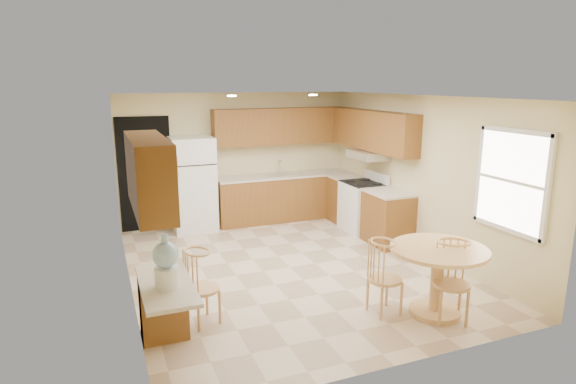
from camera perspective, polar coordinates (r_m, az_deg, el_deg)
name	(u,v)px	position (r m, az deg, el deg)	size (l,w,h in m)	color
floor	(290,267)	(7.26, 0.20, -8.90)	(5.50, 5.50, 0.00)	beige
ceiling	(290,97)	(6.74, 0.22, 11.23)	(4.50, 5.50, 0.02)	white
wall_back	(237,158)	(9.46, -6.03, 4.05)	(4.50, 0.02, 2.50)	beige
wall_front	(402,244)	(4.55, 13.31, -6.06)	(4.50, 0.02, 2.50)	beige
wall_left	(125,199)	(6.42, -18.76, -0.83)	(0.02, 5.50, 2.50)	beige
wall_right	(420,174)	(7.99, 15.36, 2.02)	(0.02, 5.50, 2.50)	beige
doorway	(145,174)	(9.17, -16.56, 2.03)	(0.90, 0.02, 2.10)	black
base_cab_back	(285,198)	(9.61, -0.40, -0.69)	(2.75, 0.60, 0.87)	brown
counter_back	(285,175)	(9.51, -0.41, 1.97)	(2.75, 0.63, 0.04)	beige
base_cab_right_a	(346,200)	(9.53, 6.94, -0.91)	(0.60, 0.59, 0.87)	brown
counter_right_a	(347,177)	(9.43, 7.02, 1.78)	(0.63, 0.59, 0.04)	beige
base_cab_right_b	(388,219)	(8.33, 11.72, -3.13)	(0.60, 0.80, 0.87)	brown
counter_right_b	(389,193)	(8.21, 11.87, -0.08)	(0.63, 0.80, 0.04)	beige
upper_cab_back	(282,126)	(9.50, -0.72, 7.81)	(2.75, 0.33, 0.70)	brown
upper_cab_right	(373,130)	(8.81, 9.99, 7.21)	(0.33, 2.42, 0.70)	brown
upper_cab_left	(149,174)	(4.75, -16.16, 2.07)	(0.33, 1.40, 0.70)	brown
sink	(283,174)	(9.50, -0.55, 2.09)	(0.78, 0.44, 0.01)	silver
range_hood	(368,155)	(8.79, 9.51, 4.39)	(0.50, 0.76, 0.14)	silver
desk_pedestal	(163,305)	(5.48, -14.57, -12.80)	(0.48, 0.42, 0.72)	brown
desk_top	(166,284)	(4.98, -14.25, -10.58)	(0.50, 1.20, 0.04)	beige
window	(512,181)	(6.58, 24.99, 1.19)	(0.06, 1.12, 1.30)	white
can_light_a	(232,96)	(7.72, -6.70, 11.25)	(0.14, 0.14, 0.02)	white
can_light_b	(313,95)	(8.20, 2.98, 11.42)	(0.14, 0.14, 0.02)	white
refrigerator	(193,184)	(8.98, -11.20, 0.91)	(0.76, 0.74, 1.73)	white
stove	(363,206)	(8.94, 8.87, -1.67)	(0.65, 0.76, 1.09)	white
dining_table	(438,271)	(5.96, 17.30, -8.92)	(1.12, 1.12, 0.83)	#DFAC6F
chair_table_a	(390,272)	(5.77, 11.95, -9.30)	(0.40, 0.51, 0.90)	#DFAC6F
chair_table_b	(458,277)	(5.78, 19.51, -9.49)	(0.41, 0.47, 0.94)	#DFAC6F
chair_desk	(203,282)	(5.51, -10.01, -10.48)	(0.39, 0.50, 0.87)	#DFAC6F
water_crock	(166,264)	(4.78, -14.25, -8.23)	(0.25, 0.25, 0.53)	white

